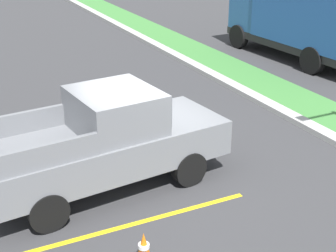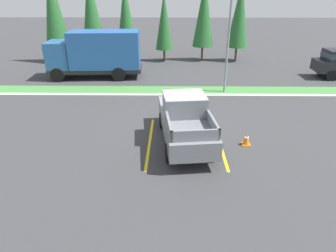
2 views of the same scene
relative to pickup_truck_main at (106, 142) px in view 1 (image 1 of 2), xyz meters
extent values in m
plane|color=#38383A|center=(-0.23, 0.95, -1.04)|extent=(120.00, 120.00, 0.00)
cube|color=yellow|center=(-1.54, -0.05, -1.04)|extent=(0.12, 4.80, 0.01)
cube|color=yellow|center=(1.56, -0.05, -1.04)|extent=(0.12, 4.80, 0.01)
cube|color=#B2B2AD|center=(-0.23, 5.95, -0.97)|extent=(56.00, 0.40, 0.15)
cylinder|color=black|center=(-1.01, 1.39, -0.66)|extent=(0.36, 0.79, 0.76)
cylinder|color=black|center=(0.67, 1.59, -0.66)|extent=(0.36, 0.79, 0.76)
cylinder|color=black|center=(-0.66, -1.69, -0.66)|extent=(0.36, 0.79, 0.76)
cylinder|color=black|center=(1.03, -1.49, -0.66)|extent=(0.36, 0.79, 0.76)
cube|color=slate|center=(0.01, -0.05, -0.16)|extent=(2.48, 5.38, 0.76)
cube|color=slate|center=(-0.03, 0.25, 0.64)|extent=(1.93, 1.79, 0.84)
cube|color=#2D3842|center=(-0.12, 1.06, 0.69)|extent=(1.62, 0.24, 0.63)
cube|color=slate|center=(-0.67, -1.59, 0.44)|extent=(0.31, 1.90, 0.44)
cube|color=slate|center=(1.01, -1.40, 0.44)|extent=(0.31, 1.90, 0.44)
cube|color=silver|center=(-0.28, 2.48, -0.40)|extent=(1.81, 0.36, 0.28)
cylinder|color=black|center=(-8.84, 9.11, -0.54)|extent=(1.02, 0.36, 1.00)
cylinder|color=black|center=(-8.97, 11.31, -0.54)|extent=(1.02, 0.36, 1.00)
cylinder|color=black|center=(-4.45, 9.38, -0.54)|extent=(1.02, 0.36, 1.00)
cube|color=#262626|center=(-6.31, 10.37, -0.39)|extent=(6.93, 2.70, 0.30)
cube|color=#285693|center=(-8.85, 10.21, 0.71)|extent=(1.74, 2.39, 1.90)
cube|color=#235199|center=(-5.51, 10.42, 1.06)|extent=(5.13, 2.70, 2.60)
cylinder|color=brown|center=(-10.84, 15.57, -0.31)|extent=(0.20, 0.20, 1.45)
cone|color=orange|center=(2.67, -0.31, -0.72)|extent=(0.28, 0.28, 0.56)
cylinder|color=white|center=(2.67, -0.31, -0.69)|extent=(0.19, 0.19, 0.07)
camera|label=1|loc=(8.74, -2.81, 4.26)|focal=52.28mm
camera|label=2|loc=(-0.57, -11.71, 5.17)|focal=31.67mm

